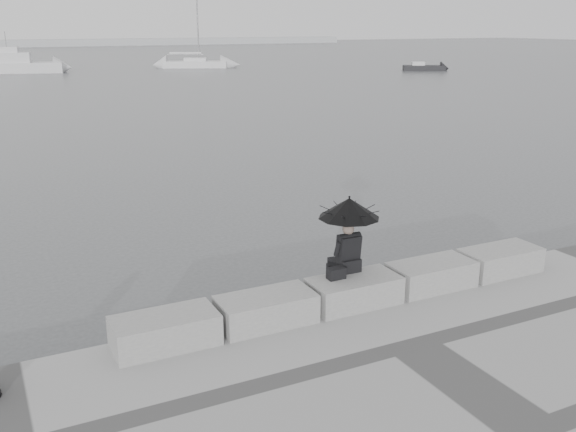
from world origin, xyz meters
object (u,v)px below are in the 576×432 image
sailboat_right (195,63)px  small_motorboat (424,68)px  seated_person (349,218)px  motor_cruiser (18,65)px

sailboat_right → small_motorboat: size_ratio=2.61×
seated_person → small_motorboat: (42.15, 51.74, -1.67)m
sailboat_right → seated_person: bearing=-83.8°
sailboat_right → small_motorboat: bearing=-14.3°
sailboat_right → small_motorboat: sailboat_right is taller
seated_person → motor_cruiser: (-0.17, 68.84, -1.09)m
seated_person → motor_cruiser: bearing=91.7°
seated_person → sailboat_right: size_ratio=0.11×
seated_person → motor_cruiser: size_ratio=0.14×
motor_cruiser → small_motorboat: 45.64m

